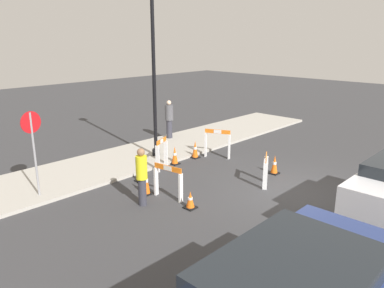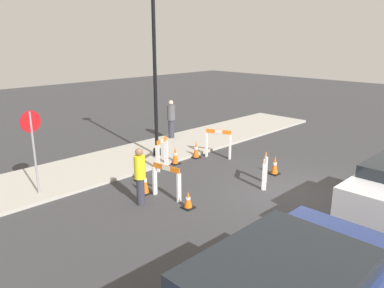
# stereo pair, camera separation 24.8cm
# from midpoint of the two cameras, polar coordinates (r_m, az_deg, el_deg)

# --- Properties ---
(ground_plane) EXTENTS (60.00, 60.00, 0.00)m
(ground_plane) POSITION_cam_midpoint_polar(r_m,az_deg,el_deg) (11.47, 15.80, -7.26)
(ground_plane) COLOR #38383A
(sidewalk_slab) EXTENTS (18.00, 2.97, 0.10)m
(sidewalk_slab) POSITION_cam_midpoint_polar(r_m,az_deg,el_deg) (15.04, -4.36, -0.91)
(sidewalk_slab) COLOR #ADA89E
(sidewalk_slab) RESTS_ON ground_plane
(streetlamp_post) EXTENTS (0.44, 0.44, 6.10)m
(streetlamp_post) POSITION_cam_midpoint_polar(r_m,az_deg,el_deg) (13.59, -5.23, 14.08)
(streetlamp_post) COLOR black
(streetlamp_post) RESTS_ON sidewalk_slab
(stop_sign) EXTENTS (0.60, 0.11, 2.40)m
(stop_sign) POSITION_cam_midpoint_polar(r_m,az_deg,el_deg) (11.08, -22.52, 0.66)
(stop_sign) COLOR gray
(stop_sign) RESTS_ON sidewalk_slab
(barricade_0) EXTENTS (0.53, 0.94, 1.10)m
(barricade_0) POSITION_cam_midpoint_polar(r_m,az_deg,el_deg) (14.06, 4.54, 0.23)
(barricade_0) COLOR white
(barricade_0) RESTS_ON ground_plane
(barricade_1) EXTENTS (0.72, 0.41, 1.08)m
(barricade_1) POSITION_cam_midpoint_polar(r_m,az_deg,el_deg) (12.88, -4.05, -1.39)
(barricade_1) COLOR white
(barricade_1) RESTS_ON ground_plane
(barricade_2) EXTENTS (0.27, 0.95, 0.98)m
(barricade_2) POSITION_cam_midpoint_polar(r_m,az_deg,el_deg) (10.55, -3.23, -5.53)
(barricade_2) COLOR white
(barricade_2) RESTS_ON ground_plane
(barricade_3) EXTENTS (0.67, 0.49, 0.98)m
(barricade_3) POSITION_cam_midpoint_polar(r_m,az_deg,el_deg) (11.63, 11.67, -3.90)
(barricade_3) COLOR white
(barricade_3) RESTS_ON ground_plane
(traffic_cone_0) EXTENTS (0.30, 0.30, 0.74)m
(traffic_cone_0) POSITION_cam_midpoint_polar(r_m,az_deg,el_deg) (10.96, -6.55, -5.81)
(traffic_cone_0) COLOR black
(traffic_cone_0) RESTS_ON ground_plane
(traffic_cone_1) EXTENTS (0.30, 0.30, 0.67)m
(traffic_cone_1) POSITION_cam_midpoint_polar(r_m,az_deg,el_deg) (13.42, -2.04, -1.76)
(traffic_cone_1) COLOR black
(traffic_cone_1) RESTS_ON ground_plane
(traffic_cone_2) EXTENTS (0.30, 0.30, 0.50)m
(traffic_cone_2) POSITION_cam_midpoint_polar(r_m,az_deg,el_deg) (11.97, -7.33, -4.52)
(traffic_cone_2) COLOR black
(traffic_cone_2) RESTS_ON ground_plane
(traffic_cone_3) EXTENTS (0.30, 0.30, 0.64)m
(traffic_cone_3) POSITION_cam_midpoint_polar(r_m,az_deg,el_deg) (12.75, 13.04, -3.20)
(traffic_cone_3) COLOR black
(traffic_cone_3) RESTS_ON ground_plane
(traffic_cone_4) EXTENTS (0.30, 0.30, 0.67)m
(traffic_cone_4) POSITION_cam_midpoint_polar(r_m,az_deg,el_deg) (14.10, 1.12, -0.87)
(traffic_cone_4) COLOR black
(traffic_cone_4) RESTS_ON ground_plane
(traffic_cone_5) EXTENTS (0.30, 0.30, 0.48)m
(traffic_cone_5) POSITION_cam_midpoint_polar(r_m,az_deg,el_deg) (10.05, 0.12, -8.56)
(traffic_cone_5) COLOR black
(traffic_cone_5) RESTS_ON ground_plane
(person_worker) EXTENTS (0.33, 0.33, 1.61)m
(person_worker) POSITION_cam_midpoint_polar(r_m,az_deg,el_deg) (10.10, -7.25, -4.62)
(person_worker) COLOR #33333D
(person_worker) RESTS_ON ground_plane
(person_pedestrian) EXTENTS (0.48, 0.48, 1.67)m
(person_pedestrian) POSITION_cam_midpoint_polar(r_m,az_deg,el_deg) (16.45, -2.76, 3.99)
(person_pedestrian) COLOR #33333D
(person_pedestrian) RESTS_ON sidewalk_slab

